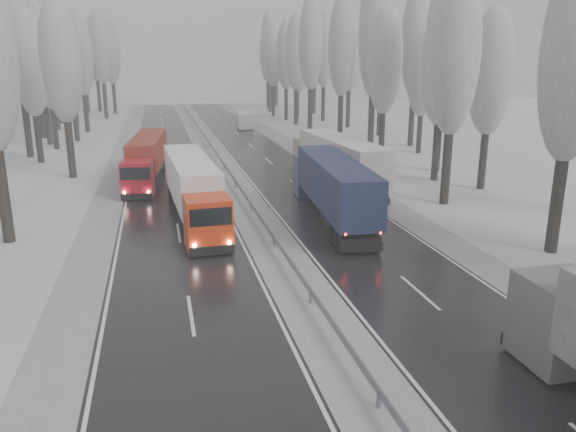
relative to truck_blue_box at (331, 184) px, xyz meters
name	(u,v)px	position (x,y,z in m)	size (l,w,h in m)	color
carriageway_right	(314,201)	(0.31, 5.12, -2.45)	(7.50, 200.00, 0.03)	black
carriageway_left	(175,209)	(-10.19, 5.12, -2.45)	(7.50, 200.00, 0.03)	black
median_slush	(247,205)	(-4.94, 5.12, -2.45)	(3.00, 200.00, 0.04)	#A9ACB1
shoulder_right	(375,197)	(5.26, 5.12, -2.45)	(2.40, 200.00, 0.04)	#A9ACB1
shoulder_left	(104,213)	(-15.14, 5.12, -2.45)	(2.40, 200.00, 0.04)	#A9ACB1
median_guardrail	(246,197)	(-4.94, 5.11, -1.87)	(0.12, 200.00, 0.76)	slate
tree_16	(576,55)	(10.10, -9.21, 8.20)	(3.60, 3.60, 16.53)	black
tree_18	(455,56)	(9.57, 2.15, 8.23)	(3.60, 3.60, 16.58)	black
tree_19	(491,73)	(15.08, 6.15, 6.95)	(3.60, 3.60, 14.57)	black
tree_20	(442,63)	(12.96, 10.29, 7.68)	(3.60, 3.60, 15.71)	black
tree_21	(445,42)	(15.19, 14.29, 9.54)	(3.60, 3.60, 18.62)	black
tree_22	(385,62)	(12.08, 20.72, 7.78)	(3.60, 3.60, 15.86)	black
tree_23	(423,75)	(18.37, 24.72, 6.30)	(3.60, 3.60, 13.55)	black
tree_24	(375,34)	(12.96, 26.14, 10.72)	(3.60, 3.60, 20.49)	black
tree_25	(416,42)	(19.87, 30.14, 10.06)	(3.60, 3.60, 19.44)	black
tree_26	(342,46)	(12.63, 36.39, 9.64)	(3.60, 3.60, 18.78)	black
tree_27	(382,53)	(19.78, 40.39, 8.90)	(3.60, 3.60, 17.62)	black
tree_28	(311,44)	(11.40, 47.08, 10.17)	(3.60, 3.60, 19.62)	black
tree_29	(350,52)	(18.77, 51.08, 9.21)	(3.60, 3.60, 18.11)	black
tree_30	(296,53)	(11.63, 56.82, 9.05)	(3.60, 3.60, 17.86)	black
tree_31	(324,50)	(17.54, 60.82, 9.51)	(3.60, 3.60, 18.58)	black
tree_32	(286,55)	(11.69, 64.33, 8.71)	(3.60, 3.60, 17.33)	black
tree_33	(298,66)	(14.83, 68.33, 6.80)	(3.60, 3.60, 14.33)	black
tree_34	(273,55)	(10.79, 71.44, 8.90)	(3.60, 3.60, 17.63)	black
tree_35	(315,53)	(20.01, 75.44, 9.30)	(3.60, 3.60, 18.25)	black
tree_36	(269,47)	(12.10, 81.28, 10.55)	(3.60, 3.60, 20.23)	black
tree_37	(298,59)	(19.08, 85.28, 8.10)	(3.60, 3.60, 16.37)	black
tree_38	(268,54)	(13.79, 91.85, 9.12)	(3.60, 3.60, 17.97)	black
tree_39	(276,60)	(16.61, 95.85, 7.98)	(3.60, 3.60, 16.19)	black
tree_62	(61,61)	(-18.88, 18.85, 7.89)	(3.60, 3.60, 16.04)	black
tree_64	(30,65)	(-23.20, 27.84, 7.49)	(3.60, 3.60, 15.42)	black
tree_65	(16,39)	(-24.99, 31.84, 10.08)	(3.60, 3.60, 19.48)	black
tree_66	(48,65)	(-23.10, 37.47, 7.37)	(3.60, 3.60, 15.23)	black
tree_67	(40,55)	(-24.48, 41.47, 8.56)	(3.60, 3.60, 17.09)	black
tree_68	(69,57)	(-21.52, 44.23, 8.28)	(3.60, 3.60, 16.65)	black
tree_69	(33,44)	(-26.36, 48.23, 9.99)	(3.60, 3.60, 19.35)	black
tree_70	(81,56)	(-21.26, 54.31, 8.56)	(3.60, 3.60, 17.09)	black
tree_71	(49,45)	(-26.02, 58.31, 10.16)	(3.60, 3.60, 19.61)	black
tree_72	(71,64)	(-23.87, 63.66, 7.30)	(3.60, 3.60, 15.11)	black
tree_73	(55,56)	(-26.76, 67.66, 8.64)	(3.60, 3.60, 17.22)	black
tree_74	(101,47)	(-20.01, 74.45, 10.21)	(3.60, 3.60, 19.68)	black
tree_75	(50,51)	(-29.14, 78.45, 9.52)	(3.60, 3.60, 18.60)	black
tree_76	(111,52)	(-18.99, 83.84, 9.49)	(3.60, 3.60, 18.55)	black
tree_77	(84,66)	(-24.60, 87.84, 6.79)	(3.60, 3.60, 14.32)	black
tree_78	(95,49)	(-22.50, 90.43, 10.13)	(3.60, 3.60, 19.55)	black
tree_79	(83,57)	(-25.27, 94.43, 8.55)	(3.60, 3.60, 17.07)	black
truck_blue_box	(331,184)	(0.00, 0.00, 0.00)	(3.84, 16.60, 4.22)	navy
truck_cream_box	(336,158)	(3.27, 9.10, 0.06)	(3.64, 16.98, 4.33)	#9E9B8C
box_truck_distant	(244,120)	(2.41, 53.32, -1.13)	(2.76, 7.16, 2.61)	silver
truck_red_white	(193,185)	(-9.02, 2.02, -0.10)	(3.33, 15.92, 4.06)	red
truck_red_red	(147,156)	(-12.13, 15.85, -0.23)	(3.80, 15.05, 3.83)	#AA0916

